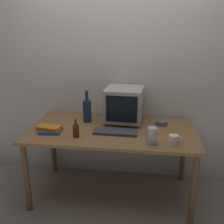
{
  "coord_description": "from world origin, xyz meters",
  "views": [
    {
      "loc": [
        0.32,
        -2.42,
        1.74
      ],
      "look_at": [
        0.0,
        0.0,
        0.93
      ],
      "focal_mm": 42.44,
      "sensor_mm": 36.0,
      "label": 1
    }
  ],
  "objects_px": {
    "bottle_short": "(76,130)",
    "book_stack": "(50,129)",
    "bottle_tall": "(87,110)",
    "metal_canister": "(152,136)",
    "keyboard": "(115,132)",
    "mug": "(174,140)",
    "cd_spindle": "(161,123)",
    "crt_monitor": "(124,104)",
    "computer_mouse": "(149,133)"
  },
  "relations": [
    {
      "from": "crt_monitor",
      "to": "computer_mouse",
      "type": "xyz_separation_m",
      "value": [
        0.27,
        -0.32,
        -0.17
      ]
    },
    {
      "from": "metal_canister",
      "to": "crt_monitor",
      "type": "bearing_deg",
      "value": 119.03
    },
    {
      "from": "mug",
      "to": "computer_mouse",
      "type": "bearing_deg",
      "value": 136.42
    },
    {
      "from": "metal_canister",
      "to": "mug",
      "type": "bearing_deg",
      "value": 0.82
    },
    {
      "from": "metal_canister",
      "to": "bottle_short",
      "type": "bearing_deg",
      "value": 175.29
    },
    {
      "from": "bottle_short",
      "to": "metal_canister",
      "type": "bearing_deg",
      "value": -4.71
    },
    {
      "from": "crt_monitor",
      "to": "mug",
      "type": "height_order",
      "value": "crt_monitor"
    },
    {
      "from": "bottle_tall",
      "to": "bottle_short",
      "type": "xyz_separation_m",
      "value": [
        -0.01,
        -0.41,
        -0.06
      ]
    },
    {
      "from": "computer_mouse",
      "to": "mug",
      "type": "height_order",
      "value": "mug"
    },
    {
      "from": "keyboard",
      "to": "computer_mouse",
      "type": "height_order",
      "value": "computer_mouse"
    },
    {
      "from": "bottle_tall",
      "to": "metal_canister",
      "type": "bearing_deg",
      "value": -34.6
    },
    {
      "from": "computer_mouse",
      "to": "bottle_tall",
      "type": "height_order",
      "value": "bottle_tall"
    },
    {
      "from": "keyboard",
      "to": "bottle_short",
      "type": "relative_size",
      "value": 2.38
    },
    {
      "from": "keyboard",
      "to": "cd_spindle",
      "type": "height_order",
      "value": "cd_spindle"
    },
    {
      "from": "bottle_short",
      "to": "book_stack",
      "type": "height_order",
      "value": "bottle_short"
    },
    {
      "from": "bottle_short",
      "to": "book_stack",
      "type": "xyz_separation_m",
      "value": [
        -0.28,
        0.08,
        -0.04
      ]
    },
    {
      "from": "computer_mouse",
      "to": "bottle_tall",
      "type": "relative_size",
      "value": 0.29
    },
    {
      "from": "crt_monitor",
      "to": "bottle_short",
      "type": "xyz_separation_m",
      "value": [
        -0.4,
        -0.46,
        -0.13
      ]
    },
    {
      "from": "keyboard",
      "to": "mug",
      "type": "bearing_deg",
      "value": -18.49
    },
    {
      "from": "keyboard",
      "to": "cd_spindle",
      "type": "xyz_separation_m",
      "value": [
        0.45,
        0.28,
        0.01
      ]
    },
    {
      "from": "book_stack",
      "to": "mug",
      "type": "xyz_separation_m",
      "value": [
        1.16,
        -0.13,
        0.02
      ]
    },
    {
      "from": "bottle_tall",
      "to": "metal_canister",
      "type": "height_order",
      "value": "bottle_tall"
    },
    {
      "from": "crt_monitor",
      "to": "computer_mouse",
      "type": "distance_m",
      "value": 0.45
    },
    {
      "from": "bottle_tall",
      "to": "metal_canister",
      "type": "distance_m",
      "value": 0.83
    },
    {
      "from": "book_stack",
      "to": "cd_spindle",
      "type": "relative_size",
      "value": 2.0
    },
    {
      "from": "keyboard",
      "to": "mug",
      "type": "xyz_separation_m",
      "value": [
        0.53,
        -0.19,
        0.03
      ]
    },
    {
      "from": "metal_canister",
      "to": "book_stack",
      "type": "bearing_deg",
      "value": 171.98
    },
    {
      "from": "book_stack",
      "to": "keyboard",
      "type": "bearing_deg",
      "value": 5.17
    },
    {
      "from": "bottle_tall",
      "to": "mug",
      "type": "height_order",
      "value": "bottle_tall"
    },
    {
      "from": "book_stack",
      "to": "mug",
      "type": "distance_m",
      "value": 1.17
    },
    {
      "from": "book_stack",
      "to": "mug",
      "type": "relative_size",
      "value": 2.0
    },
    {
      "from": "mug",
      "to": "metal_canister",
      "type": "distance_m",
      "value": 0.19
    },
    {
      "from": "crt_monitor",
      "to": "keyboard",
      "type": "xyz_separation_m",
      "value": [
        -0.05,
        -0.33,
        -0.18
      ]
    },
    {
      "from": "crt_monitor",
      "to": "computer_mouse",
      "type": "relative_size",
      "value": 4.07
    },
    {
      "from": "keyboard",
      "to": "computer_mouse",
      "type": "distance_m",
      "value": 0.32
    },
    {
      "from": "keyboard",
      "to": "mug",
      "type": "distance_m",
      "value": 0.56
    },
    {
      "from": "keyboard",
      "to": "cd_spindle",
      "type": "distance_m",
      "value": 0.53
    },
    {
      "from": "keyboard",
      "to": "metal_canister",
      "type": "height_order",
      "value": "metal_canister"
    },
    {
      "from": "bottle_short",
      "to": "cd_spindle",
      "type": "xyz_separation_m",
      "value": [
        0.79,
        0.42,
        -0.04
      ]
    },
    {
      "from": "crt_monitor",
      "to": "bottle_short",
      "type": "height_order",
      "value": "crt_monitor"
    },
    {
      "from": "keyboard",
      "to": "metal_canister",
      "type": "xyz_separation_m",
      "value": [
        0.34,
        -0.19,
        0.06
      ]
    },
    {
      "from": "computer_mouse",
      "to": "cd_spindle",
      "type": "relative_size",
      "value": 0.83
    },
    {
      "from": "computer_mouse",
      "to": "cd_spindle",
      "type": "bearing_deg",
      "value": 66.22
    },
    {
      "from": "computer_mouse",
      "to": "bottle_tall",
      "type": "xyz_separation_m",
      "value": [
        -0.66,
        0.27,
        0.11
      ]
    },
    {
      "from": "keyboard",
      "to": "computer_mouse",
      "type": "bearing_deg",
      "value": 2.45
    },
    {
      "from": "crt_monitor",
      "to": "cd_spindle",
      "type": "xyz_separation_m",
      "value": [
        0.39,
        -0.05,
        -0.17
      ]
    },
    {
      "from": "bottle_short",
      "to": "mug",
      "type": "height_order",
      "value": "bottle_short"
    },
    {
      "from": "crt_monitor",
      "to": "metal_canister",
      "type": "relative_size",
      "value": 2.71
    },
    {
      "from": "crt_monitor",
      "to": "keyboard",
      "type": "distance_m",
      "value": 0.38
    },
    {
      "from": "crt_monitor",
      "to": "computer_mouse",
      "type": "bearing_deg",
      "value": -49.94
    }
  ]
}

